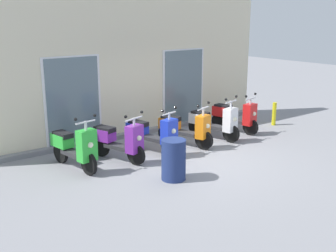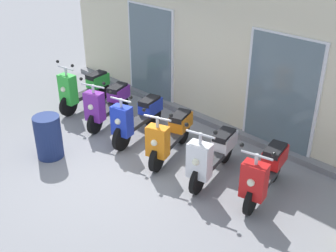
{
  "view_description": "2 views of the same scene",
  "coord_description": "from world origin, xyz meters",
  "px_view_note": "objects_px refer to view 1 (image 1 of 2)",
  "views": [
    {
      "loc": [
        -5.99,
        -6.86,
        3.24
      ],
      "look_at": [
        -0.18,
        0.86,
        0.67
      ],
      "focal_mm": 44.45,
      "sensor_mm": 36.0,
      "label": 1
    },
    {
      "loc": [
        5.35,
        -3.91,
        4.25
      ],
      "look_at": [
        0.55,
        0.93,
        0.71
      ],
      "focal_mm": 45.01,
      "sensor_mm": 36.0,
      "label": 2
    }
  ],
  "objects_px": {
    "scooter_orange": "(185,128)",
    "trash_bin": "(174,160)",
    "scooter_red": "(235,115)",
    "scooter_blue": "(153,133)",
    "scooter_purple": "(119,140)",
    "scooter_white": "(214,122)",
    "scooter_green": "(75,146)",
    "curb_bollard": "(274,114)"
  },
  "relations": [
    {
      "from": "scooter_blue",
      "to": "scooter_red",
      "type": "distance_m",
      "value": 2.96
    },
    {
      "from": "scooter_orange",
      "to": "curb_bollard",
      "type": "height_order",
      "value": "scooter_orange"
    },
    {
      "from": "scooter_green",
      "to": "curb_bollard",
      "type": "relative_size",
      "value": 2.23
    },
    {
      "from": "scooter_green",
      "to": "scooter_blue",
      "type": "height_order",
      "value": "scooter_green"
    },
    {
      "from": "scooter_purple",
      "to": "curb_bollard",
      "type": "relative_size",
      "value": 2.11
    },
    {
      "from": "scooter_red",
      "to": "scooter_green",
      "type": "bearing_deg",
      "value": -179.71
    },
    {
      "from": "scooter_blue",
      "to": "scooter_white",
      "type": "relative_size",
      "value": 1.04
    },
    {
      "from": "scooter_white",
      "to": "trash_bin",
      "type": "bearing_deg",
      "value": -148.41
    },
    {
      "from": "scooter_blue",
      "to": "scooter_red",
      "type": "bearing_deg",
      "value": 2.12
    },
    {
      "from": "scooter_orange",
      "to": "trash_bin",
      "type": "bearing_deg",
      "value": -135.27
    },
    {
      "from": "curb_bollard",
      "to": "scooter_blue",
      "type": "bearing_deg",
      "value": 179.19
    },
    {
      "from": "trash_bin",
      "to": "curb_bollard",
      "type": "relative_size",
      "value": 1.2
    },
    {
      "from": "scooter_blue",
      "to": "scooter_orange",
      "type": "relative_size",
      "value": 1.06
    },
    {
      "from": "scooter_white",
      "to": "scooter_red",
      "type": "xyz_separation_m",
      "value": [
        0.96,
        0.15,
        0.01
      ]
    },
    {
      "from": "scooter_red",
      "to": "trash_bin",
      "type": "height_order",
      "value": "scooter_red"
    },
    {
      "from": "scooter_orange",
      "to": "scooter_red",
      "type": "bearing_deg",
      "value": 4.67
    },
    {
      "from": "scooter_red",
      "to": "scooter_white",
      "type": "bearing_deg",
      "value": -171.14
    },
    {
      "from": "scooter_green",
      "to": "scooter_purple",
      "type": "bearing_deg",
      "value": -5.84
    },
    {
      "from": "scooter_purple",
      "to": "scooter_white",
      "type": "xyz_separation_m",
      "value": [
        2.95,
        -0.02,
        -0.02
      ]
    },
    {
      "from": "scooter_green",
      "to": "scooter_blue",
      "type": "relative_size",
      "value": 0.95
    },
    {
      "from": "scooter_orange",
      "to": "scooter_white",
      "type": "height_order",
      "value": "scooter_white"
    },
    {
      "from": "scooter_white",
      "to": "scooter_red",
      "type": "relative_size",
      "value": 1.05
    },
    {
      "from": "scooter_white",
      "to": "trash_bin",
      "type": "distance_m",
      "value": 3.1
    },
    {
      "from": "scooter_white",
      "to": "curb_bollard",
      "type": "distance_m",
      "value": 2.47
    },
    {
      "from": "scooter_red",
      "to": "trash_bin",
      "type": "relative_size",
      "value": 1.79
    },
    {
      "from": "scooter_red",
      "to": "scooter_blue",
      "type": "bearing_deg",
      "value": -177.88
    },
    {
      "from": "trash_bin",
      "to": "curb_bollard",
      "type": "height_order",
      "value": "trash_bin"
    },
    {
      "from": "trash_bin",
      "to": "curb_bollard",
      "type": "distance_m",
      "value": 5.35
    },
    {
      "from": "scooter_orange",
      "to": "trash_bin",
      "type": "distance_m",
      "value": 2.29
    },
    {
      "from": "scooter_green",
      "to": "scooter_red",
      "type": "distance_m",
      "value": 4.94
    },
    {
      "from": "scooter_blue",
      "to": "scooter_orange",
      "type": "distance_m",
      "value": 0.99
    },
    {
      "from": "scooter_green",
      "to": "trash_bin",
      "type": "distance_m",
      "value": 2.21
    },
    {
      "from": "scooter_purple",
      "to": "trash_bin",
      "type": "distance_m",
      "value": 1.67
    },
    {
      "from": "scooter_white",
      "to": "scooter_green",
      "type": "bearing_deg",
      "value": 178.22
    },
    {
      "from": "scooter_red",
      "to": "trash_bin",
      "type": "bearing_deg",
      "value": -153.77
    },
    {
      "from": "scooter_green",
      "to": "scooter_purple",
      "type": "distance_m",
      "value": 1.04
    },
    {
      "from": "scooter_red",
      "to": "curb_bollard",
      "type": "bearing_deg",
      "value": -6.54
    },
    {
      "from": "scooter_orange",
      "to": "scooter_purple",
      "type": "bearing_deg",
      "value": 179.12
    },
    {
      "from": "scooter_green",
      "to": "scooter_white",
      "type": "xyz_separation_m",
      "value": [
        3.99,
        -0.12,
        -0.03
      ]
    },
    {
      "from": "scooter_green",
      "to": "trash_bin",
      "type": "height_order",
      "value": "scooter_green"
    },
    {
      "from": "scooter_white",
      "to": "scooter_red",
      "type": "height_order",
      "value": "scooter_white"
    },
    {
      "from": "scooter_blue",
      "to": "scooter_green",
      "type": "bearing_deg",
      "value": 177.58
    }
  ]
}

